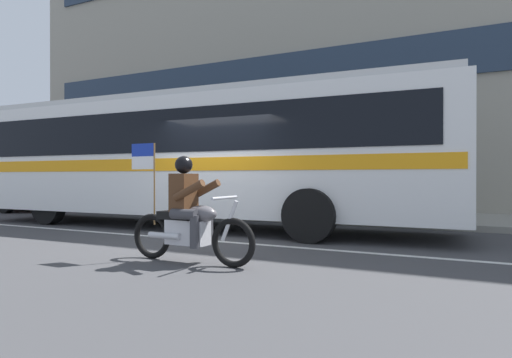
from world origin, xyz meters
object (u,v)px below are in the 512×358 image
object	(u,v)px
transit_bus	(195,152)
motorcycle_with_rider	(189,217)
parked_sedan_curbside	(2,188)
fire_hydrant	(398,205)

from	to	relation	value
transit_bus	motorcycle_with_rider	xyz separation A→B (m)	(2.48, -3.77, -1.22)
parked_sedan_curbside	transit_bus	bearing A→B (deg)	-8.17
fire_hydrant	transit_bus	bearing A→B (deg)	-147.51
transit_bus	parked_sedan_curbside	bearing A→B (deg)	171.83
parked_sedan_curbside	fire_hydrant	xyz separation A→B (m)	(14.13, 1.46, -0.33)
parked_sedan_curbside	fire_hydrant	bearing A→B (deg)	5.90
transit_bus	motorcycle_with_rider	world-z (taller)	transit_bus
parked_sedan_curbside	fire_hydrant	world-z (taller)	parked_sedan_curbside
transit_bus	motorcycle_with_rider	distance (m)	4.67
fire_hydrant	parked_sedan_curbside	bearing A→B (deg)	-174.10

